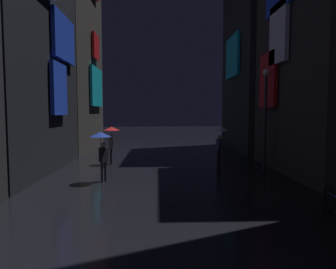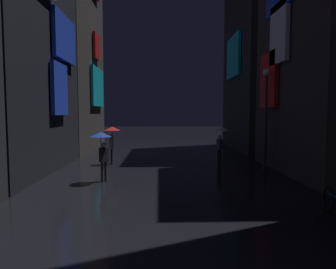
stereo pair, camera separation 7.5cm
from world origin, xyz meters
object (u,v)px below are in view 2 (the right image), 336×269
at_px(streetlamp_right_far, 266,106).
at_px(pedestrian_midstreet_centre_blue, 102,143).
at_px(pedestrian_near_crossing_red, 112,135).
at_px(pedestrian_far_right_clear, 221,135).

bearing_deg(streetlamp_right_far, pedestrian_midstreet_centre_blue, -162.41).
bearing_deg(pedestrian_near_crossing_red, pedestrian_midstreet_centre_blue, -86.68).
relative_size(pedestrian_far_right_clear, streetlamp_right_far, 0.42).
xyz_separation_m(pedestrian_far_right_clear, pedestrian_near_crossing_red, (-6.07, 0.50, 0.00)).
distance_m(pedestrian_far_right_clear, pedestrian_midstreet_centre_blue, 6.99).
relative_size(pedestrian_near_crossing_red, streetlamp_right_far, 0.42).
relative_size(pedestrian_midstreet_centre_blue, pedestrian_near_crossing_red, 1.00).
distance_m(pedestrian_near_crossing_red, streetlamp_right_far, 8.38).
bearing_deg(pedestrian_far_right_clear, pedestrian_midstreet_centre_blue, -146.37).
bearing_deg(pedestrian_midstreet_centre_blue, pedestrian_far_right_clear, 33.63).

